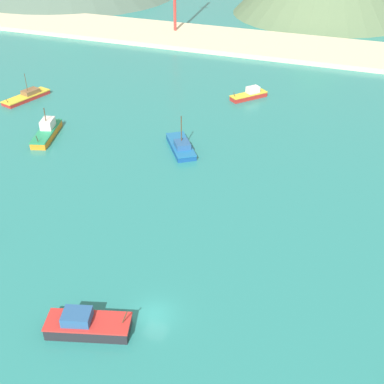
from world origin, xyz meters
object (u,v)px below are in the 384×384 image
fishing_boat_6 (87,325)px  fishing_boat_7 (27,96)px  fishing_boat_9 (250,95)px  fishing_boat_8 (47,132)px  fishing_boat_3 (181,146)px

fishing_boat_6 → fishing_boat_7: size_ratio=0.85×
fishing_boat_9 → fishing_boat_8: bearing=-133.9°
fishing_boat_8 → fishing_boat_9: size_ratio=1.37×
fishing_boat_7 → fishing_boat_3: bearing=-14.4°
fishing_boat_6 → fishing_boat_9: 67.63m
fishing_boat_3 → fishing_boat_8: 24.59m
fishing_boat_8 → fishing_boat_9: 41.99m
fishing_boat_7 → fishing_boat_8: size_ratio=1.02×
fishing_boat_6 → fishing_boat_8: fishing_boat_8 is taller
fishing_boat_3 → fishing_boat_9: fishing_boat_3 is taller
fishing_boat_9 → fishing_boat_7: bearing=-158.9°
fishing_boat_7 → fishing_boat_8: (14.07, -13.52, 0.35)m
fishing_boat_3 → fishing_boat_7: size_ratio=0.88×
fishing_boat_7 → fishing_boat_9: size_ratio=1.40×
fishing_boat_8 → fishing_boat_9: fishing_boat_8 is taller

